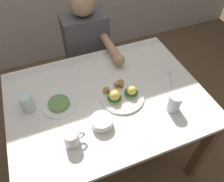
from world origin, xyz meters
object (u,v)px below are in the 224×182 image
object	(u,v)px
fruit_bowl	(102,122)
side_plate	(59,104)
water_glass_far	(174,103)
water_glass_near	(27,104)
dining_table	(107,107)
coffee_mug	(72,138)
eggs_benedict_plate	(121,95)
fork	(170,78)
diner_person	(88,50)

from	to	relation	value
fruit_bowl	side_plate	xyz separation A→B (m)	(-0.19, 0.22, -0.02)
water_glass_far	side_plate	xyz separation A→B (m)	(-0.61, 0.27, -0.04)
water_glass_near	side_plate	distance (m)	0.18
side_plate	dining_table	bearing A→B (deg)	-7.62
fruit_bowl	coffee_mug	world-z (taller)	coffee_mug
eggs_benedict_plate	water_glass_near	world-z (taller)	water_glass_near
fruit_bowl	coffee_mug	size ratio (longest dim) A/B	1.08
eggs_benedict_plate	fruit_bowl	distance (m)	0.23
water_glass_near	water_glass_far	distance (m)	0.84
dining_table	eggs_benedict_plate	world-z (taller)	eggs_benedict_plate
coffee_mug	water_glass_far	world-z (taller)	water_glass_far
coffee_mug	side_plate	distance (m)	0.27
eggs_benedict_plate	water_glass_near	size ratio (longest dim) A/B	2.39
eggs_benedict_plate	fork	size ratio (longest dim) A/B	1.84
water_glass_near	diner_person	xyz separation A→B (m)	(0.52, 0.52, -0.14)
coffee_mug	water_glass_near	bearing A→B (deg)	120.02
coffee_mug	fork	size ratio (longest dim) A/B	0.76
diner_person	water_glass_far	bearing A→B (deg)	-72.33
water_glass_far	fruit_bowl	bearing A→B (deg)	173.44
dining_table	fruit_bowl	size ratio (longest dim) A/B	10.00
fruit_bowl	diner_person	xyz separation A→B (m)	(0.16, 0.78, -0.12)
eggs_benedict_plate	fork	bearing A→B (deg)	5.04
fruit_bowl	water_glass_near	size ratio (longest dim) A/B	1.06
dining_table	side_plate	xyz separation A→B (m)	(-0.29, 0.04, 0.12)
dining_table	eggs_benedict_plate	distance (m)	0.16
eggs_benedict_plate	fruit_bowl	bearing A→B (deg)	-141.53
diner_person	fruit_bowl	bearing A→B (deg)	-101.51
dining_table	fork	bearing A→B (deg)	-0.80
fruit_bowl	water_glass_near	xyz separation A→B (m)	(-0.36, 0.26, 0.02)
water_glass_near	dining_table	bearing A→B (deg)	-10.23
dining_table	water_glass_far	size ratio (longest dim) A/B	10.39
dining_table	coffee_mug	size ratio (longest dim) A/B	10.80
dining_table	eggs_benedict_plate	bearing A→B (deg)	-25.80
eggs_benedict_plate	side_plate	bearing A→B (deg)	168.13
dining_table	fruit_bowl	bearing A→B (deg)	-118.57
dining_table	diner_person	xyz separation A→B (m)	(0.06, 0.60, 0.02)
fruit_bowl	fork	distance (m)	0.58
fruit_bowl	diner_person	bearing A→B (deg)	78.49
water_glass_near	diner_person	distance (m)	0.74
fruit_bowl	fork	world-z (taller)	fruit_bowl
dining_table	diner_person	bearing A→B (deg)	84.23
eggs_benedict_plate	fruit_bowl	size ratio (longest dim) A/B	2.25
eggs_benedict_plate	diner_person	size ratio (longest dim) A/B	0.24
coffee_mug	water_glass_far	bearing A→B (deg)	0.03
fruit_bowl	diner_person	world-z (taller)	diner_person
eggs_benedict_plate	water_glass_far	distance (m)	0.31
dining_table	water_glass_near	bearing A→B (deg)	169.77
water_glass_far	diner_person	world-z (taller)	diner_person
fruit_bowl	water_glass_far	distance (m)	0.43
fork	side_plate	xyz separation A→B (m)	(-0.74, 0.04, 0.01)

